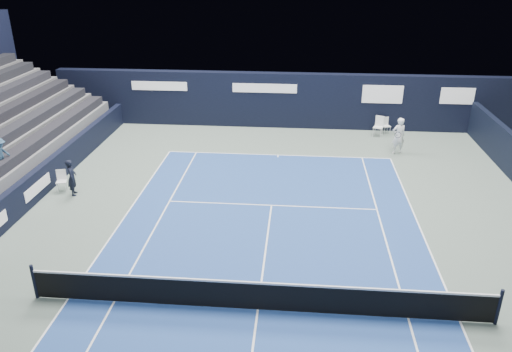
{
  "coord_description": "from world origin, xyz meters",
  "views": [
    {
      "loc": [
        0.94,
        -11.17,
        9.04
      ],
      "look_at": [
        -0.61,
        6.3,
        1.3
      ],
      "focal_mm": 35.0,
      "sensor_mm": 36.0,
      "label": 1
    }
  ],
  "objects": [
    {
      "name": "side_barrier_left",
      "position": [
        -9.5,
        5.97,
        0.6
      ],
      "size": [
        0.33,
        22.0,
        1.2
      ],
      "color": "black",
      "rests_on": "ground"
    },
    {
      "name": "tennis_net",
      "position": [
        0.0,
        0.0,
        0.51
      ],
      "size": [
        12.9,
        0.1,
        1.1
      ],
      "color": "black",
      "rests_on": "ground"
    },
    {
      "name": "folding_chair_back_a",
      "position": [
        5.36,
        15.38,
        0.73
      ],
      "size": [
        0.62,
        0.64,
        1.09
      ],
      "rotation": [
        0.0,
        0.0,
        -0.39
      ],
      "color": "silver",
      "rests_on": "ground"
    },
    {
      "name": "line_judge",
      "position": [
        -8.2,
        6.7,
        0.77
      ],
      "size": [
        0.52,
        0.64,
        1.54
      ],
      "primitive_type": "imported",
      "rotation": [
        0.0,
        0.0,
        1.87
      ],
      "color": "black",
      "rests_on": "ground"
    },
    {
      "name": "tennis_player",
      "position": [
        5.9,
        12.69,
        0.92
      ],
      "size": [
        0.77,
        0.92,
        1.84
      ],
      "color": "white",
      "rests_on": "ground"
    },
    {
      "name": "line_judge_chair",
      "position": [
        -8.87,
        7.08,
        0.51
      ],
      "size": [
        0.48,
        0.47,
        0.89
      ],
      "rotation": [
        0.0,
        0.0,
        0.26
      ],
      "color": "white",
      "rests_on": "ground"
    },
    {
      "name": "court_markings",
      "position": [
        0.0,
        0.0,
        0.01
      ],
      "size": [
        11.03,
        23.83,
        0.0
      ],
      "color": "white",
      "rests_on": "court_surface"
    },
    {
      "name": "back_sponsor_wall",
      "position": [
        0.01,
        16.5,
        1.55
      ],
      "size": [
        26.0,
        0.63,
        3.1
      ],
      "color": "black",
      "rests_on": "ground"
    },
    {
      "name": "court_surface",
      "position": [
        0.0,
        0.0,
        0.0
      ],
      "size": [
        10.97,
        23.77,
        0.01
      ],
      "primitive_type": "cube",
      "color": "navy",
      "rests_on": "ground"
    },
    {
      "name": "ground",
      "position": [
        0.0,
        2.0,
        0.0
      ],
      "size": [
        48.0,
        48.0,
        0.0
      ],
      "primitive_type": "plane",
      "color": "#54645A",
      "rests_on": "ground"
    },
    {
      "name": "folding_chair_back_b",
      "position": [
        5.79,
        15.85,
        0.51
      ],
      "size": [
        0.5,
        0.49,
        0.89
      ],
      "rotation": [
        0.0,
        0.0,
        0.36
      ],
      "color": "silver",
      "rests_on": "ground"
    }
  ]
}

